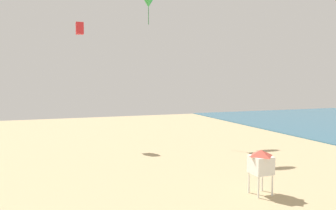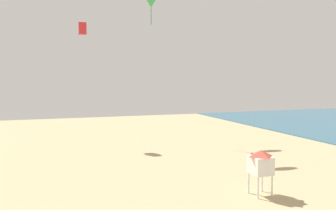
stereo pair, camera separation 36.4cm
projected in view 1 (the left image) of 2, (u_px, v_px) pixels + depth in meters
name	position (u px, v px, depth m)	size (l,w,h in m)	color
lifeguard_stand	(261.00, 162.00, 18.10)	(1.10, 1.10, 2.55)	white
kite_red_box	(80.00, 28.00, 33.05)	(0.76, 0.76, 1.19)	red
kite_green_delta	(148.00, 3.00, 34.98)	(1.26, 1.26, 2.86)	green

